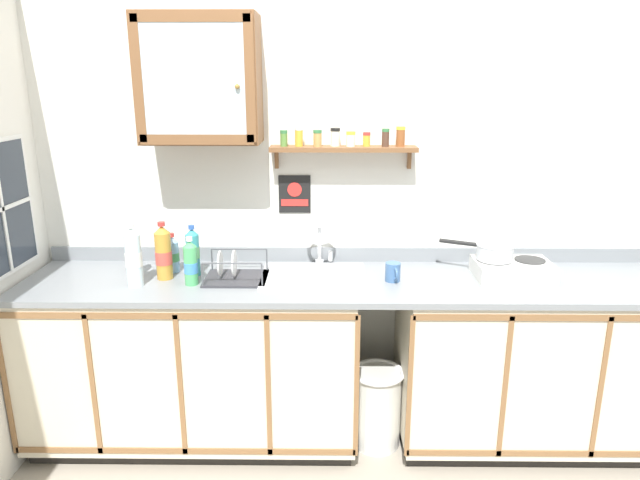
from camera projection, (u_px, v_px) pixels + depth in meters
floor at (347, 475)px, 2.86m from camera, size 6.37×6.37×0.00m
back_wall at (346, 186)px, 3.13m from camera, size 3.97×0.07×2.68m
lower_cabinet_run at (196, 362)px, 3.06m from camera, size 1.72×0.64×0.90m
lower_cabinet_run_right at (529, 363)px, 3.04m from camera, size 1.39×0.64×0.90m
countertop at (348, 282)px, 2.93m from camera, size 3.33×0.66×0.03m
backsplash at (346, 254)px, 3.20m from camera, size 3.33×0.02×0.08m
sink at (314, 279)px, 2.97m from camera, size 0.54×0.47×0.39m
hot_plate_stove at (512, 269)px, 2.94m from camera, size 0.39×0.26×0.09m
saucepan at (494, 251)px, 2.93m from camera, size 0.36×0.23×0.08m
bottle_opaque_white_0 at (135, 258)px, 2.97m from camera, size 0.07×0.07×0.22m
bottle_water_clear_1 at (133, 257)px, 2.79m from camera, size 0.08×0.08×0.32m
bottle_water_blue_2 at (173, 255)px, 3.02m from camera, size 0.07×0.07×0.21m
bottle_juice_amber_3 at (163, 253)px, 2.90m from camera, size 0.08×0.08×0.30m
bottle_detergent_teal_4 at (193, 252)px, 2.95m from camera, size 0.07×0.07×0.27m
bottle_soda_green_5 at (191, 264)px, 2.82m from camera, size 0.07×0.07×0.25m
dish_rack at (234, 274)px, 2.91m from camera, size 0.32×0.26×0.16m
mug at (393, 272)px, 2.88m from camera, size 0.08×0.12×0.10m
wall_cabinet at (200, 80)px, 2.83m from camera, size 0.60×0.30×0.63m
spice_shelf at (343, 145)px, 2.98m from camera, size 0.77×0.14×0.23m
warning_sign at (295, 194)px, 3.12m from camera, size 0.17×0.01×0.21m
trash_bin at (377, 406)px, 3.06m from camera, size 0.28×0.28×0.44m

